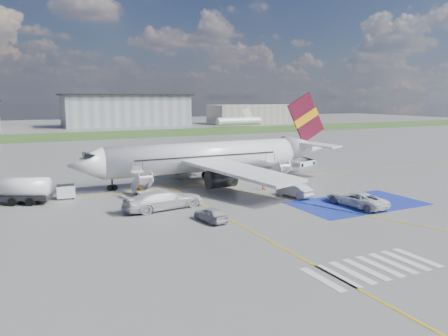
% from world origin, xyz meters
% --- Properties ---
extents(ground, '(400.00, 400.00, 0.00)m').
position_xyz_m(ground, '(0.00, 0.00, 0.00)').
color(ground, '#60605E').
rests_on(ground, ground).
extents(grass_strip, '(400.00, 30.00, 0.01)m').
position_xyz_m(grass_strip, '(0.00, 95.00, 0.01)').
color(grass_strip, '#2D4C1E').
rests_on(grass_strip, ground).
extents(taxiway_line_main, '(120.00, 0.20, 0.01)m').
position_xyz_m(taxiway_line_main, '(0.00, 12.00, 0.01)').
color(taxiway_line_main, gold).
rests_on(taxiway_line_main, ground).
extents(taxiway_line_cross, '(0.20, 60.00, 0.01)m').
position_xyz_m(taxiway_line_cross, '(-5.00, -10.00, 0.01)').
color(taxiway_line_cross, gold).
rests_on(taxiway_line_cross, ground).
extents(taxiway_line_diag, '(20.71, 56.45, 0.01)m').
position_xyz_m(taxiway_line_diag, '(0.00, 12.00, 0.01)').
color(taxiway_line_diag, gold).
rests_on(taxiway_line_diag, ground).
extents(staging_box, '(14.00, 8.00, 0.01)m').
position_xyz_m(staging_box, '(10.00, -4.00, 0.01)').
color(staging_box, navy).
rests_on(staging_box, ground).
extents(crosswalk, '(9.00, 4.00, 0.01)m').
position_xyz_m(crosswalk, '(-1.80, -18.00, 0.01)').
color(crosswalk, silver).
rests_on(crosswalk, ground).
extents(terminal_centre, '(48.00, 18.00, 12.00)m').
position_xyz_m(terminal_centre, '(20.00, 135.00, 6.00)').
color(terminal_centre, gray).
rests_on(terminal_centre, ground).
extents(terminal_east, '(40.00, 16.00, 8.00)m').
position_xyz_m(terminal_east, '(75.00, 128.00, 4.00)').
color(terminal_east, gray).
rests_on(terminal_east, ground).
extents(airliner, '(36.81, 32.95, 11.92)m').
position_xyz_m(airliner, '(1.51, 14.00, 3.39)').
color(airliner, silver).
rests_on(airliner, ground).
extents(airstairs_fwd, '(1.90, 5.20, 3.60)m').
position_xyz_m(airstairs_fwd, '(-9.50, 8.70, 0.62)').
color(airstairs_fwd, silver).
rests_on(airstairs_fwd, ground).
extents(airstairs_aft, '(1.90, 5.20, 3.60)m').
position_xyz_m(airstairs_aft, '(9.00, 8.70, 0.62)').
color(airstairs_aft, silver).
rests_on(airstairs_aft, ground).
extents(fuel_tanker, '(8.38, 5.40, 2.81)m').
position_xyz_m(fuel_tanker, '(-23.05, 12.19, 1.18)').
color(fuel_tanker, black).
rests_on(fuel_tanker, ground).
extents(gpu_cart, '(2.00, 1.37, 1.60)m').
position_xyz_m(gpu_cart, '(-17.53, 12.08, 0.72)').
color(gpu_cart, silver).
rests_on(gpu_cart, ground).
extents(belt_loader, '(4.99, 2.99, 1.44)m').
position_xyz_m(belt_loader, '(21.00, 19.99, 0.36)').
color(belt_loader, silver).
rests_on(belt_loader, ground).
extents(car_silver_a, '(2.22, 4.11, 1.33)m').
position_xyz_m(car_silver_a, '(-6.82, -3.21, 0.66)').
color(car_silver_a, '#A8AAAF').
rests_on(car_silver_a, ground).
extents(car_silver_b, '(2.34, 4.75, 1.50)m').
position_xyz_m(car_silver_b, '(5.87, 1.62, 0.75)').
color(car_silver_b, '#A8ABB0').
rests_on(car_silver_b, ground).
extents(van_white_a, '(2.84, 5.53, 2.02)m').
position_xyz_m(van_white_a, '(9.10, -4.77, 1.01)').
color(van_white_a, silver).
rests_on(van_white_a, ground).
extents(van_white_b, '(6.73, 3.53, 2.51)m').
position_xyz_m(van_white_b, '(-9.18, 2.98, 1.26)').
color(van_white_b, silver).
rests_on(van_white_b, ground).
extents(crew_fwd, '(0.78, 0.79, 1.84)m').
position_xyz_m(crew_fwd, '(-9.75, 10.02, 0.92)').
color(crew_fwd, orange).
rests_on(crew_fwd, ground).
extents(crew_nose, '(0.95, 1.02, 1.68)m').
position_xyz_m(crew_nose, '(-8.19, 13.00, 0.84)').
color(crew_nose, '#EA5A0C').
rests_on(crew_nose, ground).
extents(crew_aft, '(0.81, 1.09, 1.71)m').
position_xyz_m(crew_aft, '(4.76, 6.49, 0.86)').
color(crew_aft, orange).
rests_on(crew_aft, ground).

